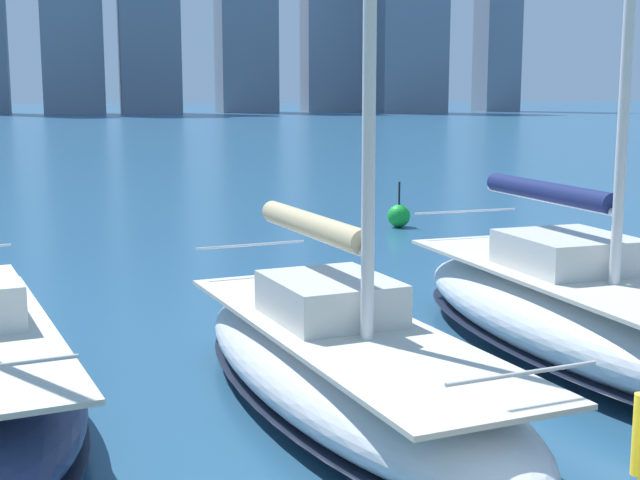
# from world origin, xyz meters

# --- Properties ---
(sailboat_navy) EXTENTS (3.27, 8.95, 13.22)m
(sailboat_navy) POSITION_xyz_m (-4.95, -7.33, 0.76)
(sailboat_navy) COLOR silver
(sailboat_navy) RESTS_ON ground
(sailboat_tan) EXTENTS (3.49, 8.34, 9.18)m
(sailboat_tan) POSITION_xyz_m (-0.63, -6.11, 0.66)
(sailboat_tan) COLOR white
(sailboat_tan) RESTS_ON ground
(channel_buoy) EXTENTS (0.70, 0.70, 1.40)m
(channel_buoy) POSITION_xyz_m (-7.18, -20.81, 0.36)
(channel_buoy) COLOR green
(channel_buoy) RESTS_ON ground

